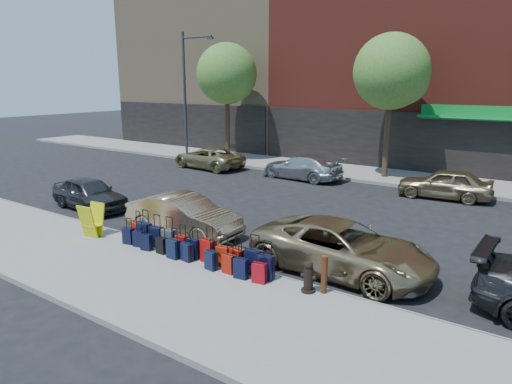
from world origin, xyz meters
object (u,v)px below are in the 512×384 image
Objects in this scene: car_far_1 at (302,167)px; car_near_1 at (184,215)px; streetlight at (187,87)px; display_rack at (92,221)px; bollard at (324,274)px; tree_left at (229,75)px; car_near_2 at (342,248)px; car_near_0 at (90,193)px; fire_hydrant at (308,278)px; tree_center at (394,74)px; car_far_2 at (445,184)px; car_far_0 at (208,158)px; suitcase_front_5 at (194,248)px.

car_near_1 is at bearing 10.92° from car_far_1.
streetlight reaches higher than display_rack.
streetlight reaches higher than bollard.
display_rack is (5.90, -14.77, -4.74)m from tree_left.
car_near_2 is at bearing -42.69° from tree_left.
fire_hydrant is at bearing -94.87° from car_near_0.
bollard is 0.87× the size of display_rack.
tree_center reaches higher than car_far_2.
tree_left is 0.91× the size of streetlight.
car_near_1 reaches higher than car_far_0.
tree_center is 13.48m from streetlight.
bollard is at bearing 7.18° from suitcase_front_5.
fire_hydrant is 0.15× the size of car_near_2.
car_far_1 is at bearing 121.27° from bollard.
streetlight is 21.81m from fire_hydrant.
tree_left is 20.35m from fire_hydrant.
suitcase_front_5 is at bearing -46.75° from streetlight.
streetlight is at bearing 114.40° from display_rack.
suitcase_front_5 is 0.22× the size of car_near_1.
tree_center is at bearing 92.94° from suitcase_front_5.
streetlight reaches higher than car_far_0.
streetlight is 8.67× the size of bollard.
car_near_1 is at bearing -35.99° from car_far_2.
suitcase_front_5 is 2.59m from car_near_1.
car_far_1 is (-3.14, 11.90, 0.21)m from suitcase_front_5.
tree_left reaches higher than car_far_0.
streetlight reaches higher than suitcase_front_5.
car_near_1 reaches higher than car_far_1.
display_rack is 12.36m from car_far_1.
car_near_0 is at bearing 15.71° from car_far_0.
car_near_1 is at bearing 160.57° from fire_hydrant.
display_rack is 0.27× the size of car_far_2.
car_near_0 is at bearing -18.20° from car_far_1.
car_near_0 is at bearing 85.44° from car_near_1.
display_rack reaches higher than bollard.
bollard is at bearing 53.74° from car_far_0.
streetlight reaches higher than fire_hydrant.
suitcase_front_5 is (12.82, -13.63, -4.22)m from streetlight.
car_far_0 is (-7.29, 9.80, -0.04)m from car_near_1.
streetlight is at bearing -101.50° from car_far_2.
tree_center is at bearing 127.27° from car_far_1.
streetlight is 1.80× the size of car_far_1.
car_far_1 is (0.84, 12.34, -0.03)m from display_rack.
tree_left is at bearing -163.27° from car_far_0.
car_near_0 reaches higher than display_rack.
tree_center reaches higher than car_far_1.
car_far_2 is (0.05, 11.67, 0.04)m from bollard.
suitcase_front_5 is at bearing -92.47° from tree_center.
car_far_0 is (-12.92, 11.49, 0.13)m from fire_hydrant.
car_near_2 is at bearing 100.72° from bollard.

